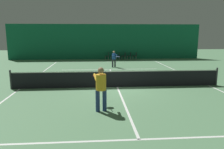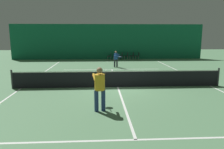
# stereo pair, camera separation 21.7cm
# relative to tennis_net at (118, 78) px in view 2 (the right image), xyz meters

# --- Properties ---
(ground_plane) EXTENTS (60.00, 60.00, 0.00)m
(ground_plane) POSITION_rel_tennis_net_xyz_m (0.00, 0.00, -0.51)
(ground_plane) COLOR #56845B
(backdrop_curtain) EXTENTS (23.00, 0.12, 4.17)m
(backdrop_curtain) POSITION_rel_tennis_net_xyz_m (0.00, 14.26, 1.58)
(backdrop_curtain) COLOR #146042
(backdrop_curtain) RESTS_ON ground
(court_line_baseline_far) EXTENTS (11.00, 0.10, 0.00)m
(court_line_baseline_far) POSITION_rel_tennis_net_xyz_m (0.00, 11.90, -0.51)
(court_line_baseline_far) COLOR white
(court_line_baseline_far) RESTS_ON ground
(court_line_service_far) EXTENTS (8.25, 0.10, 0.00)m
(court_line_service_far) POSITION_rel_tennis_net_xyz_m (0.00, 6.40, -0.51)
(court_line_service_far) COLOR white
(court_line_service_far) RESTS_ON ground
(court_line_service_near) EXTENTS (8.25, 0.10, 0.00)m
(court_line_service_near) POSITION_rel_tennis_net_xyz_m (0.00, -6.40, -0.51)
(court_line_service_near) COLOR white
(court_line_service_near) RESTS_ON ground
(court_line_sideline_left) EXTENTS (0.10, 23.80, 0.00)m
(court_line_sideline_left) POSITION_rel_tennis_net_xyz_m (-5.50, 0.00, -0.51)
(court_line_sideline_left) COLOR white
(court_line_sideline_left) RESTS_ON ground
(court_line_sideline_right) EXTENTS (0.10, 23.80, 0.00)m
(court_line_sideline_right) POSITION_rel_tennis_net_xyz_m (5.50, 0.00, -0.51)
(court_line_sideline_right) COLOR white
(court_line_sideline_right) RESTS_ON ground
(court_line_centre) EXTENTS (0.10, 12.80, 0.00)m
(court_line_centre) POSITION_rel_tennis_net_xyz_m (0.00, 0.00, -0.51)
(court_line_centre) COLOR white
(court_line_centre) RESTS_ON ground
(tennis_net) EXTENTS (12.00, 0.10, 1.07)m
(tennis_net) POSITION_rel_tennis_net_xyz_m (0.00, 0.00, 0.00)
(tennis_net) COLOR black
(tennis_net) RESTS_ON ground
(player_near) EXTENTS (0.58, 1.43, 1.77)m
(player_near) POSITION_rel_tennis_net_xyz_m (-1.04, -3.88, 0.52)
(player_near) COLOR navy
(player_near) RESTS_ON ground
(player_far) EXTENTS (0.70, 1.32, 1.50)m
(player_far) POSITION_rel_tennis_net_xyz_m (0.46, 7.60, 0.37)
(player_far) COLOR #2D2D38
(player_far) RESTS_ON ground
(courtside_chair_0) EXTENTS (0.44, 0.44, 0.84)m
(courtside_chair_0) POSITION_rel_tennis_net_xyz_m (0.19, 13.71, -0.03)
(courtside_chair_0) COLOR #99999E
(courtside_chair_0) RESTS_ON ground
(courtside_chair_1) EXTENTS (0.44, 0.44, 0.84)m
(courtside_chair_1) POSITION_rel_tennis_net_xyz_m (0.86, 13.71, -0.03)
(courtside_chair_1) COLOR #99999E
(courtside_chair_1) RESTS_ON ground
(courtside_chair_2) EXTENTS (0.44, 0.44, 0.84)m
(courtside_chair_2) POSITION_rel_tennis_net_xyz_m (1.53, 13.71, -0.03)
(courtside_chair_2) COLOR #99999E
(courtside_chair_2) RESTS_ON ground
(courtside_chair_3) EXTENTS (0.44, 0.44, 0.84)m
(courtside_chair_3) POSITION_rel_tennis_net_xyz_m (2.20, 13.71, -0.03)
(courtside_chair_3) COLOR #99999E
(courtside_chair_3) RESTS_ON ground
(courtside_chair_4) EXTENTS (0.44, 0.44, 0.84)m
(courtside_chair_4) POSITION_rel_tennis_net_xyz_m (2.87, 13.71, -0.03)
(courtside_chair_4) COLOR #99999E
(courtside_chair_4) RESTS_ON ground
(courtside_chair_5) EXTENTS (0.44, 0.44, 0.84)m
(courtside_chair_5) POSITION_rel_tennis_net_xyz_m (3.53, 13.71, -0.03)
(courtside_chair_5) COLOR #99999E
(courtside_chair_5) RESTS_ON ground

